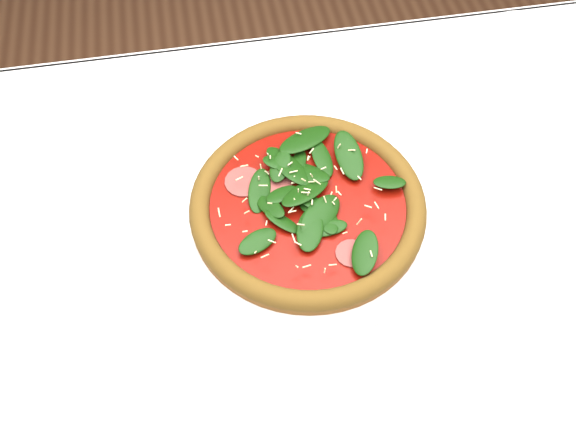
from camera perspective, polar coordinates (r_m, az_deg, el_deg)
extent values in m
plane|color=brown|center=(1.51, 2.03, -17.72)|extent=(6.00, 6.00, 0.00)
cube|color=silver|center=(0.84, 3.48, -2.94)|extent=(1.20, 0.80, 0.04)
cylinder|color=#4D311E|center=(1.39, -22.87, -2.49)|extent=(0.06, 0.06, 0.71)
cylinder|color=#4D311E|center=(1.49, 20.58, 3.71)|extent=(0.06, 0.06, 0.71)
cube|color=silver|center=(1.16, -1.00, 11.39)|extent=(1.20, 0.01, 0.22)
cylinder|color=white|center=(0.84, 1.73, 0.28)|extent=(0.35, 0.35, 0.01)
torus|color=white|center=(0.84, 1.73, 0.44)|extent=(0.35, 0.35, 0.01)
cylinder|color=brown|center=(0.83, 1.75, 0.72)|extent=(0.36, 0.36, 0.01)
torus|color=#9E6F24|center=(0.82, 1.76, 1.05)|extent=(0.36, 0.36, 0.03)
cylinder|color=#8C0605|center=(0.82, 1.76, 1.05)|extent=(0.30, 0.30, 0.00)
cylinder|color=#95473B|center=(0.82, 1.77, 1.21)|extent=(0.26, 0.26, 0.00)
ellipsoid|color=#143C0B|center=(0.81, 1.78, 1.63)|extent=(0.29, 0.29, 0.02)
cylinder|color=#F8E0A1|center=(0.81, 1.80, 1.88)|extent=(0.26, 0.26, 0.00)
cylinder|color=white|center=(1.14, 20.35, 14.56)|extent=(0.13, 0.13, 0.01)
torus|color=white|center=(1.14, 20.39, 14.66)|extent=(0.13, 0.13, 0.01)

